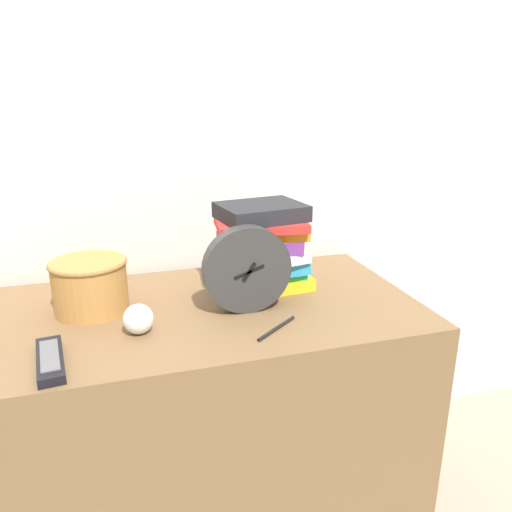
# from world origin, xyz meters

# --- Properties ---
(wall_back) EXTENTS (6.00, 0.04, 2.40)m
(wall_back) POSITION_xyz_m (0.00, 0.67, 1.20)
(wall_back) COLOR silver
(wall_back) RESTS_ON ground_plane
(desk) EXTENTS (1.26, 0.60, 0.72)m
(desk) POSITION_xyz_m (0.00, 0.30, 0.36)
(desk) COLOR brown
(desk) RESTS_ON ground_plane
(desk_clock) EXTENTS (0.22, 0.04, 0.22)m
(desk_clock) POSITION_xyz_m (0.18, 0.24, 0.83)
(desk_clock) COLOR #333333
(desk_clock) RESTS_ON desk
(book_stack) EXTENTS (0.27, 0.21, 0.25)m
(book_stack) POSITION_xyz_m (0.26, 0.37, 0.84)
(book_stack) COLOR yellow
(book_stack) RESTS_ON desk
(basket) EXTENTS (0.19, 0.19, 0.13)m
(basket) POSITION_xyz_m (-0.20, 0.36, 0.79)
(basket) COLOR #B27A3D
(basket) RESTS_ON desk
(tv_remote) EXTENTS (0.07, 0.19, 0.02)m
(tv_remote) POSITION_xyz_m (-0.28, 0.10, 0.73)
(tv_remote) COLOR black
(tv_remote) RESTS_ON desk
(crumpled_paper_ball) EXTENTS (0.07, 0.07, 0.07)m
(crumpled_paper_ball) POSITION_xyz_m (-0.09, 0.20, 0.75)
(crumpled_paper_ball) COLOR white
(crumpled_paper_ball) RESTS_ON desk
(pen) EXTENTS (0.12, 0.09, 0.01)m
(pen) POSITION_xyz_m (0.22, 0.12, 0.72)
(pen) COLOR black
(pen) RESTS_ON desk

